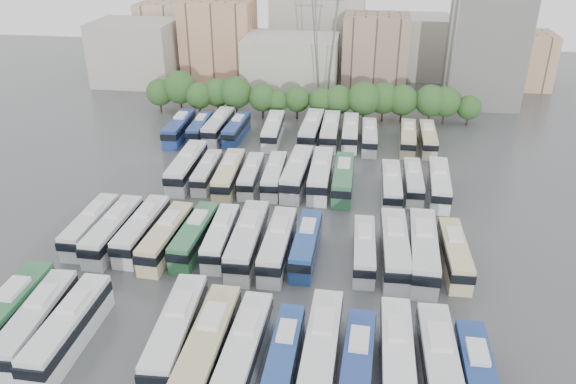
# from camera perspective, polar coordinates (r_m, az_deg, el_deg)

# --- Properties ---
(ground) EXTENTS (220.00, 220.00, 0.00)m
(ground) POSITION_cam_1_polar(r_m,az_deg,el_deg) (71.38, -1.61, -3.68)
(ground) COLOR #424447
(ground) RESTS_ON ground
(tree_line) EXTENTS (64.18, 7.98, 8.29)m
(tree_line) POSITION_cam_1_polar(r_m,az_deg,el_deg) (108.14, 2.04, 9.63)
(tree_line) COLOR black
(tree_line) RESTS_ON ground
(city_buildings) EXTENTS (102.00, 35.00, 20.00)m
(city_buildings) POSITION_cam_1_polar(r_m,az_deg,el_deg) (136.69, 0.39, 14.79)
(city_buildings) COLOR #9E998E
(city_buildings) RESTS_ON ground
(apartment_tower) EXTENTS (14.00, 14.00, 26.00)m
(apartment_tower) POSITION_cam_1_polar(r_m,az_deg,el_deg) (123.06, 19.59, 14.41)
(apartment_tower) COLOR silver
(apartment_tower) RESTS_ON ground
(electricity_pylon) EXTENTS (9.00, 6.91, 33.83)m
(electricity_pylon) POSITION_cam_1_polar(r_m,az_deg,el_deg) (112.34, 3.83, 17.72)
(electricity_pylon) COLOR slate
(electricity_pylon) RESTS_ON ground
(bus_r0_s0) EXTENTS (3.11, 13.60, 4.26)m
(bus_r0_s0) POSITION_cam_1_polar(r_m,az_deg,el_deg) (59.95, -26.68, -11.18)
(bus_r0_s0) COLOR #2B663F
(bus_r0_s0) RESTS_ON ground
(bus_r0_s1) EXTENTS (3.37, 12.68, 3.94)m
(bus_r0_s1) POSITION_cam_1_polar(r_m,az_deg,el_deg) (58.32, -24.13, -11.91)
(bus_r0_s1) COLOR silver
(bus_r0_s1) RESTS_ON ground
(bus_r0_s2) EXTENTS (2.92, 12.84, 4.02)m
(bus_r0_s2) POSITION_cam_1_polar(r_m,az_deg,el_deg) (56.37, -21.36, -12.74)
(bus_r0_s2) COLOR silver
(bus_r0_s2) RESTS_ON ground
(bus_r0_s5) EXTENTS (3.54, 13.41, 4.17)m
(bus_r0_s5) POSITION_cam_1_polar(r_m,az_deg,el_deg) (53.21, -11.26, -13.70)
(bus_r0_s5) COLOR silver
(bus_r0_s5) RESTS_ON ground
(bus_r0_s6) EXTENTS (3.01, 13.38, 4.19)m
(bus_r0_s6) POSITION_cam_1_polar(r_m,az_deg,el_deg) (51.34, -8.08, -15.14)
(bus_r0_s6) COLOR #BFB583
(bus_r0_s6) RESTS_ON ground
(bus_r0_s7) EXTENTS (3.08, 12.56, 3.92)m
(bus_r0_s7) POSITION_cam_1_polar(r_m,az_deg,el_deg) (50.85, -4.44, -15.61)
(bus_r0_s7) COLOR silver
(bus_r0_s7) RESTS_ON ground
(bus_r0_s8) EXTENTS (2.46, 10.90, 3.41)m
(bus_r0_s8) POSITION_cam_1_polar(r_m,az_deg,el_deg) (50.52, -0.39, -16.23)
(bus_r0_s8) COLOR navy
(bus_r0_s8) RESTS_ON ground
(bus_r0_s9) EXTENTS (3.05, 13.00, 4.07)m
(bus_r0_s9) POSITION_cam_1_polar(r_m,az_deg,el_deg) (50.69, 3.41, -15.62)
(bus_r0_s9) COLOR silver
(bus_r0_s9) RESTS_ON ground
(bus_r0_s10) EXTENTS (3.03, 11.86, 3.69)m
(bus_r0_s10) POSITION_cam_1_polar(r_m,az_deg,el_deg) (49.71, 7.03, -17.15)
(bus_r0_s10) COLOR navy
(bus_r0_s10) RESTS_ON ground
(bus_r0_s11) EXTENTS (2.80, 12.52, 3.92)m
(bus_r0_s11) POSITION_cam_1_polar(r_m,az_deg,el_deg) (50.91, 10.97, -16.06)
(bus_r0_s11) COLOR silver
(bus_r0_s11) RESTS_ON ground
(bus_r0_s12) EXTENTS (3.22, 13.15, 4.10)m
(bus_r0_s12) POSITION_cam_1_polar(r_m,az_deg,el_deg) (50.62, 15.12, -16.77)
(bus_r0_s12) COLOR silver
(bus_r0_s12) RESTS_ON ground
(bus_r0_s13) EXTENTS (2.59, 11.69, 3.66)m
(bus_r0_s13) POSITION_cam_1_polar(r_m,az_deg,el_deg) (50.74, 18.71, -17.60)
(bus_r0_s13) COLOR navy
(bus_r0_s13) RESTS_ON ground
(bus_r1_s0) EXTENTS (2.57, 11.75, 3.68)m
(bus_r1_s0) POSITION_cam_1_polar(r_m,az_deg,el_deg) (72.46, -19.39, -3.20)
(bus_r1_s0) COLOR silver
(bus_r1_s0) RESTS_ON ground
(bus_r1_s1) EXTENTS (2.94, 12.54, 3.92)m
(bus_r1_s1) POSITION_cam_1_polar(r_m,az_deg,el_deg) (70.37, -17.30, -3.68)
(bus_r1_s1) COLOR silver
(bus_r1_s1) RESTS_ON ground
(bus_r1_s2) EXTENTS (3.02, 12.43, 3.88)m
(bus_r1_s2) POSITION_cam_1_polar(r_m,az_deg,el_deg) (69.61, -14.58, -3.66)
(bus_r1_s2) COLOR silver
(bus_r1_s2) RESTS_ON ground
(bus_r1_s3) EXTENTS (3.22, 12.32, 3.83)m
(bus_r1_s3) POSITION_cam_1_polar(r_m,az_deg,el_deg) (67.49, -12.25, -4.43)
(bus_r1_s3) COLOR #CEBA8E
(bus_r1_s3) RESTS_ON ground
(bus_r1_s4) EXTENTS (3.05, 11.87, 3.69)m
(bus_r1_s4) POSITION_cam_1_polar(r_m,az_deg,el_deg) (67.26, -9.45, -4.34)
(bus_r1_s4) COLOR #2F6E42
(bus_r1_s4) RESTS_ON ground
(bus_r1_s5) EXTENTS (2.88, 11.52, 3.59)m
(bus_r1_s5) POSITION_cam_1_polar(r_m,az_deg,el_deg) (66.64, -6.83, -4.52)
(bus_r1_s5) COLOR silver
(bus_r1_s5) RESTS_ON ground
(bus_r1_s6) EXTENTS (3.14, 13.55, 4.24)m
(bus_r1_s6) POSITION_cam_1_polar(r_m,az_deg,el_deg) (65.12, -4.11, -4.86)
(bus_r1_s6) COLOR silver
(bus_r1_s6) RESTS_ON ground
(bus_r1_s7) EXTENTS (2.85, 12.63, 3.95)m
(bus_r1_s7) POSITION_cam_1_polar(r_m,az_deg,el_deg) (64.40, -1.04, -5.33)
(bus_r1_s7) COLOR silver
(bus_r1_s7) RESTS_ON ground
(bus_r1_s8) EXTENTS (2.73, 11.65, 3.64)m
(bus_r1_s8) POSITION_cam_1_polar(r_m,az_deg,el_deg) (64.78, 1.87, -5.29)
(bus_r1_s8) COLOR navy
(bus_r1_s8) RESTS_ON ground
(bus_r1_s10) EXTENTS (2.75, 11.27, 3.52)m
(bus_r1_s10) POSITION_cam_1_polar(r_m,az_deg,el_deg) (64.47, 7.73, -5.78)
(bus_r1_s10) COLOR silver
(bus_r1_s10) RESTS_ON ground
(bus_r1_s11) EXTENTS (3.25, 13.29, 4.15)m
(bus_r1_s11) POSITION_cam_1_polar(r_m,az_deg,el_deg) (64.66, 10.79, -5.61)
(bus_r1_s11) COLOR silver
(bus_r1_s11) RESTS_ON ground
(bus_r1_s12) EXTENTS (3.40, 13.75, 4.29)m
(bus_r1_s12) POSITION_cam_1_polar(r_m,az_deg,el_deg) (64.84, 13.56, -5.75)
(bus_r1_s12) COLOR silver
(bus_r1_s12) RESTS_ON ground
(bus_r1_s13) EXTENTS (2.86, 11.61, 3.62)m
(bus_r1_s13) POSITION_cam_1_polar(r_m,az_deg,el_deg) (65.78, 16.55, -5.99)
(bus_r1_s13) COLOR #CDC18D
(bus_r1_s13) RESTS_ON ground
(bus_r2_s2) EXTENTS (3.12, 13.40, 4.19)m
(bus_r2_s2) POSITION_cam_1_polar(r_m,az_deg,el_deg) (84.74, -10.22, 2.58)
(bus_r2_s2) COLOR silver
(bus_r2_s2) RESTS_ON ground
(bus_r2_s3) EXTENTS (2.66, 10.94, 3.41)m
(bus_r2_s3) POSITION_cam_1_polar(r_m,az_deg,el_deg) (83.51, -8.21, 2.08)
(bus_r2_s3) COLOR silver
(bus_r2_s3) RESTS_ON ground
(bus_r2_s4) EXTENTS (3.26, 12.67, 3.94)m
(bus_r2_s4) POSITION_cam_1_polar(r_m,az_deg,el_deg) (81.54, -6.01, 1.78)
(bus_r2_s4) COLOR beige
(bus_r2_s4) RESTS_ON ground
(bus_r2_s5) EXTENTS (2.77, 11.03, 3.44)m
(bus_r2_s5) POSITION_cam_1_polar(r_m,az_deg,el_deg) (81.72, -3.77, 1.74)
(bus_r2_s5) COLOR silver
(bus_r2_s5) RESTS_ON ground
(bus_r2_s6) EXTENTS (2.87, 11.58, 3.61)m
(bus_r2_s6) POSITION_cam_1_polar(r_m,az_deg,el_deg) (81.34, -1.39, 1.74)
(bus_r2_s6) COLOR silver
(bus_r2_s6) RESTS_ON ground
(bus_r2_s7) EXTENTS (3.44, 13.48, 4.20)m
(bus_r2_s7) POSITION_cam_1_polar(r_m,az_deg,el_deg) (81.42, 0.93, 1.99)
(bus_r2_s7) COLOR silver
(bus_r2_s7) RESTS_ON ground
(bus_r2_s8) EXTENTS (3.00, 13.26, 4.15)m
(bus_r2_s8) POSITION_cam_1_polar(r_m,az_deg,el_deg) (81.10, 3.34, 1.83)
(bus_r2_s8) COLOR silver
(bus_r2_s8) RESTS_ON ground
(bus_r2_s9) EXTENTS (2.80, 12.52, 3.92)m
(bus_r2_s9) POSITION_cam_1_polar(r_m,az_deg,el_deg) (80.29, 5.63, 1.38)
(bus_r2_s9) COLOR #2D6A42
(bus_r2_s9) RESTS_ON ground
(bus_r2_s11) EXTENTS (2.72, 11.87, 3.72)m
(bus_r2_s11) POSITION_cam_1_polar(r_m,az_deg,el_deg) (79.39, 10.45, 0.66)
(bus_r2_s11) COLOR silver
(bus_r2_s11) RESTS_ON ground
(bus_r2_s12) EXTENTS (2.48, 11.13, 3.49)m
(bus_r2_s12) POSITION_cam_1_polar(r_m,az_deg,el_deg) (81.50, 12.58, 1.07)
(bus_r2_s12) COLOR silver
(bus_r2_s12) RESTS_ON ground
(bus_r2_s13) EXTENTS (3.25, 12.40, 3.85)m
(bus_r2_s13) POSITION_cam_1_polar(r_m,az_deg,el_deg) (81.31, 15.09, 0.85)
(bus_r2_s13) COLOR silver
(bus_r2_s13) RESTS_ON ground
(bus_r3_s0) EXTENTS (3.11, 12.58, 3.92)m
(bus_r3_s0) POSITION_cam_1_polar(r_m,az_deg,el_deg) (100.99, -10.99, 6.43)
(bus_r3_s0) COLOR navy
(bus_r3_s0) RESTS_ON ground
(bus_r3_s1) EXTENTS (2.75, 10.89, 3.39)m
(bus_r3_s1) POSITION_cam_1_polar(r_m,az_deg,el_deg) (101.18, -8.93, 6.48)
(bus_r3_s1) COLOR navy
(bus_r3_s1) RESTS_ON ground
(bus_r3_s2) EXTENTS (3.05, 12.68, 3.96)m
(bus_r3_s2) POSITION_cam_1_polar(r_m,az_deg,el_deg) (100.78, -7.07, 6.69)
(bus_r3_s2) COLOR silver
(bus_r3_s2) RESTS_ON ground
(bus_r3_s3) EXTENTS (2.89, 11.30, 3.52)m
(bus_r3_s3) POSITION_cam_1_polar(r_m,az_deg,el_deg) (99.63, -5.26, 6.41)
(bus_r3_s3) COLOR navy
(bus_r3_s3) RESTS_ON ground
(bus_r3_s5) EXTENTS (3.28, 12.76, 3.97)m
(bus_r3_s5) POSITION_cam_1_polar(r_m,az_deg,el_deg) (98.09, -1.51, 6.32)
(bus_r3_s5) COLOR silver
(bus_r3_s5) RESTS_ON ground
(bus_r3_s7) EXTENTS (3.34, 13.58, 4.24)m
(bus_r3_s7) POSITION_cam_1_polar(r_m,az_deg,el_deg) (97.92, 2.41, 6.35)
(bus_r3_s7) COLOR silver
(bus_r3_s7) RESTS_ON ground
(bus_r3_s8) EXTENTS (2.97, 13.02, 4.08)m
(bus_r3_s8) POSITION_cam_1_polar(r_m,az_deg,el_deg) (97.78, 4.31, 6.22)
(bus_r3_s8) COLOR silver
(bus_r3_s8) RESTS_ON ground
(bus_r3_s9) EXTENTS (2.83, 12.16, 3.80)m
(bus_r3_s9) POSITION_cam_1_polar(r_m,az_deg,el_deg) (97.98, 6.35, 6.09)
(bus_r3_s9) COLOR silver
(bus_r3_s9) RESTS_ON ground
(bus_r3_s10) EXTENTS (2.78, 11.55, 3.61)m
(bus_r3_s10) POSITION_cam_1_polar(r_m,az_deg,el_deg) (96.62, 8.26, 5.61)
(bus_r3_s10) COLOR silver
(bus_r3_s10) RESTS_ON ground
(bus_r3_s12) EXTENTS (3.00, 11.64, 3.62)m
(bus_r3_s12) POSITION_cam_1_polar(r_m,az_deg,el_deg) (97.27, 12.09, 5.44)
(bus_r3_s12) COLOR tan
(bus_r3_s12) RESTS_ON ground
(bus_r3_s13) EXTENTS (2.57, 11.41, 3.58)m
(bus_r3_s13) POSITION_cam_1_polar(r_m,az_deg,el_deg) (97.79, 14.02, 5.33)
(bus_r3_s13) COLOR #C7B589
(bus_r3_s13) RESTS_ON ground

